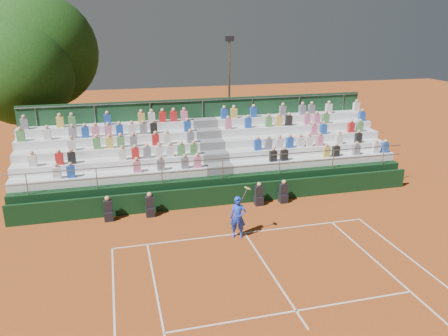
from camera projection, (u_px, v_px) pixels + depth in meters
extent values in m
plane|color=#A64A1B|center=(244.00, 233.00, 18.62)|extent=(90.00, 90.00, 0.00)
cube|color=white|center=(244.00, 233.00, 18.62)|extent=(11.00, 0.06, 0.01)
cube|color=white|center=(271.00, 272.00, 15.68)|extent=(0.06, 6.40, 0.01)
cube|color=white|center=(296.00, 311.00, 13.57)|extent=(8.22, 0.06, 0.01)
cube|color=black|center=(226.00, 195.00, 21.40)|extent=(20.00, 0.15, 1.00)
cube|color=black|center=(109.00, 216.00, 19.75)|extent=(0.40, 0.40, 0.44)
cube|color=black|center=(108.00, 206.00, 19.60)|extent=(0.38, 0.25, 0.55)
sphere|color=tan|center=(107.00, 198.00, 19.48)|extent=(0.22, 0.22, 0.22)
cube|color=black|center=(150.00, 212.00, 20.19)|extent=(0.40, 0.40, 0.44)
cube|color=black|center=(150.00, 202.00, 20.04)|extent=(0.38, 0.25, 0.55)
sphere|color=tan|center=(149.00, 194.00, 19.92)|extent=(0.22, 0.22, 0.22)
cube|color=black|center=(259.00, 201.00, 21.45)|extent=(0.40, 0.40, 0.44)
cube|color=black|center=(259.00, 191.00, 21.30)|extent=(0.38, 0.25, 0.55)
sphere|color=tan|center=(259.00, 184.00, 21.18)|extent=(0.22, 0.22, 0.22)
cube|color=black|center=(283.00, 198.00, 21.75)|extent=(0.40, 0.40, 0.44)
cube|color=black|center=(284.00, 189.00, 21.60)|extent=(0.38, 0.25, 0.55)
sphere|color=tan|center=(284.00, 182.00, 21.48)|extent=(0.22, 0.22, 0.22)
cube|color=black|center=(211.00, 173.00, 24.22)|extent=(20.00, 5.20, 1.20)
cube|color=silver|center=(112.00, 177.00, 21.15)|extent=(9.30, 0.85, 0.42)
cube|color=silver|center=(314.00, 161.00, 23.69)|extent=(9.30, 0.85, 0.42)
cube|color=slate|center=(219.00, 169.00, 22.42)|extent=(1.40, 0.85, 0.42)
cube|color=silver|center=(111.00, 164.00, 21.80)|extent=(9.30, 0.85, 0.42)
cube|color=silver|center=(308.00, 149.00, 24.34)|extent=(9.30, 0.85, 0.42)
cube|color=slate|center=(215.00, 156.00, 23.07)|extent=(1.40, 0.85, 0.42)
cube|color=silver|center=(110.00, 151.00, 22.45)|extent=(9.30, 0.85, 0.42)
cube|color=silver|center=(302.00, 138.00, 24.99)|extent=(9.30, 0.85, 0.42)
cube|color=slate|center=(211.00, 144.00, 23.72)|extent=(1.40, 0.85, 0.42)
cube|color=silver|center=(109.00, 139.00, 23.10)|extent=(9.30, 0.85, 0.42)
cube|color=silver|center=(296.00, 128.00, 25.64)|extent=(9.30, 0.85, 0.42)
cube|color=slate|center=(208.00, 133.00, 24.37)|extent=(1.40, 0.85, 0.42)
cube|color=silver|center=(108.00, 128.00, 23.75)|extent=(9.30, 0.85, 0.42)
cube|color=silver|center=(291.00, 118.00, 26.28)|extent=(9.30, 0.85, 0.42)
cube|color=slate|center=(204.00, 123.00, 25.02)|extent=(1.40, 0.85, 0.42)
cube|color=#184024|center=(203.00, 136.00, 25.78)|extent=(20.00, 0.12, 4.40)
cylinder|color=gray|center=(223.00, 159.00, 21.37)|extent=(20.00, 0.05, 0.05)
cylinder|color=gray|center=(202.00, 100.00, 25.02)|extent=(20.00, 0.05, 0.05)
cube|color=silver|center=(57.00, 173.00, 20.28)|extent=(0.36, 0.24, 0.56)
cube|color=#1E4CB2|center=(71.00, 172.00, 20.43)|extent=(0.36, 0.24, 0.56)
cube|color=pink|center=(137.00, 167.00, 21.15)|extent=(0.36, 0.24, 0.56)
cube|color=slate|center=(161.00, 165.00, 21.43)|extent=(0.36, 0.24, 0.56)
cube|color=slate|center=(185.00, 163.00, 21.71)|extent=(0.36, 0.24, 0.56)
cube|color=pink|center=(197.00, 162.00, 21.86)|extent=(0.36, 0.24, 0.56)
cube|color=silver|center=(33.00, 161.00, 20.67)|extent=(0.36, 0.24, 0.56)
cube|color=red|center=(59.00, 159.00, 20.95)|extent=(0.36, 0.24, 0.56)
cube|color=black|center=(72.00, 158.00, 21.08)|extent=(0.36, 0.24, 0.56)
cube|color=silver|center=(122.00, 154.00, 21.65)|extent=(0.36, 0.24, 0.56)
cube|color=red|center=(135.00, 153.00, 21.80)|extent=(0.36, 0.24, 0.56)
cube|color=slate|center=(147.00, 153.00, 21.94)|extent=(0.36, 0.24, 0.56)
cube|color=silver|center=(159.00, 152.00, 22.09)|extent=(0.36, 0.24, 0.56)
cube|color=silver|center=(170.00, 151.00, 22.22)|extent=(0.36, 0.24, 0.56)
cube|color=#4C8C4C|center=(181.00, 150.00, 22.35)|extent=(0.36, 0.24, 0.56)
cube|color=#4C8C4C|center=(194.00, 149.00, 22.51)|extent=(0.36, 0.24, 0.56)
cube|color=silver|center=(72.00, 145.00, 21.73)|extent=(0.36, 0.24, 0.56)
cube|color=#4C8C4C|center=(97.00, 143.00, 22.02)|extent=(0.36, 0.24, 0.56)
cube|color=gold|center=(110.00, 143.00, 22.17)|extent=(0.36, 0.24, 0.56)
cube|color=#4C8C4C|center=(121.00, 142.00, 22.30)|extent=(0.36, 0.24, 0.56)
cube|color=slate|center=(134.00, 141.00, 22.45)|extent=(0.36, 0.24, 0.56)
cube|color=red|center=(156.00, 140.00, 22.72)|extent=(0.36, 0.24, 0.56)
cube|color=silver|center=(167.00, 139.00, 22.86)|extent=(0.36, 0.24, 0.56)
cube|color=slate|center=(190.00, 138.00, 23.15)|extent=(0.36, 0.24, 0.56)
cube|color=#4C8C4C|center=(21.00, 136.00, 21.80)|extent=(0.36, 0.24, 0.56)
cube|color=silver|center=(47.00, 134.00, 22.10)|extent=(0.36, 0.24, 0.56)
cube|color=slate|center=(73.00, 133.00, 22.39)|extent=(0.36, 0.24, 0.56)
cube|color=#1E4CB2|center=(85.00, 132.00, 22.53)|extent=(0.36, 0.24, 0.56)
cube|color=pink|center=(96.00, 132.00, 22.65)|extent=(0.36, 0.24, 0.56)
cube|color=pink|center=(108.00, 131.00, 22.81)|extent=(0.36, 0.24, 0.56)
cube|color=#1E4CB2|center=(120.00, 130.00, 22.94)|extent=(0.36, 0.24, 0.56)
cube|color=silver|center=(132.00, 129.00, 23.09)|extent=(0.36, 0.24, 0.56)
cube|color=slate|center=(143.00, 129.00, 23.24)|extent=(0.36, 0.24, 0.56)
cube|color=black|center=(154.00, 128.00, 23.37)|extent=(0.36, 0.24, 0.56)
cube|color=#1E4CB2|center=(187.00, 126.00, 23.80)|extent=(0.36, 0.24, 0.56)
cube|color=slate|center=(24.00, 124.00, 22.47)|extent=(0.36, 0.24, 0.56)
cube|color=gold|center=(60.00, 122.00, 22.88)|extent=(0.36, 0.24, 0.56)
cube|color=#4C8C4C|center=(72.00, 121.00, 23.02)|extent=(0.36, 0.24, 0.56)
cube|color=#1E4CB2|center=(107.00, 120.00, 23.45)|extent=(0.36, 0.24, 0.56)
cube|color=gold|center=(141.00, 118.00, 23.88)|extent=(0.36, 0.24, 0.56)
cube|color=silver|center=(152.00, 117.00, 24.01)|extent=(0.36, 0.24, 0.56)
cube|color=red|center=(163.00, 117.00, 24.16)|extent=(0.36, 0.24, 0.56)
cube|color=red|center=(174.00, 116.00, 24.30)|extent=(0.36, 0.24, 0.56)
cube|color=pink|center=(184.00, 116.00, 24.44)|extent=(0.36, 0.24, 0.56)
cube|color=black|center=(273.00, 156.00, 22.82)|extent=(0.36, 0.24, 0.56)
cube|color=black|center=(284.00, 155.00, 22.97)|extent=(0.36, 0.24, 0.56)
cube|color=gold|center=(326.00, 152.00, 23.54)|extent=(0.36, 0.24, 0.56)
cube|color=black|center=(336.00, 151.00, 23.68)|extent=(0.36, 0.24, 0.56)
cube|color=slate|center=(356.00, 150.00, 23.97)|extent=(0.36, 0.24, 0.56)
cube|color=silver|center=(376.00, 148.00, 24.26)|extent=(0.36, 0.24, 0.56)
cube|color=#1E4CB2|center=(385.00, 148.00, 24.40)|extent=(0.36, 0.24, 0.56)
cube|color=#1E4CB2|center=(258.00, 145.00, 23.33)|extent=(0.36, 0.24, 0.56)
cube|color=slate|center=(269.00, 144.00, 23.48)|extent=(0.36, 0.24, 0.56)
cube|color=silver|center=(279.00, 143.00, 23.62)|extent=(0.36, 0.24, 0.56)
cube|color=#1E4CB2|center=(290.00, 143.00, 23.77)|extent=(0.36, 0.24, 0.56)
cube|color=silver|center=(300.00, 142.00, 23.92)|extent=(0.36, 0.24, 0.56)
cube|color=silver|center=(309.00, 141.00, 24.04)|extent=(0.36, 0.24, 0.56)
cube|color=pink|center=(320.00, 141.00, 24.19)|extent=(0.36, 0.24, 0.56)
cube|color=silver|center=(339.00, 139.00, 24.47)|extent=(0.36, 0.24, 0.56)
cube|color=black|center=(358.00, 138.00, 24.76)|extent=(0.36, 0.24, 0.56)
cube|color=pink|center=(314.00, 130.00, 24.84)|extent=(0.36, 0.24, 0.56)
cube|color=#1E4CB2|center=(323.00, 129.00, 24.99)|extent=(0.36, 0.24, 0.56)
cube|color=red|center=(351.00, 127.00, 25.41)|extent=(0.36, 0.24, 0.56)
cube|color=#4C8C4C|center=(360.00, 127.00, 25.54)|extent=(0.36, 0.24, 0.56)
cube|color=pink|center=(228.00, 124.00, 24.35)|extent=(0.36, 0.24, 0.56)
cube|color=#1E4CB2|center=(248.00, 123.00, 24.62)|extent=(0.36, 0.24, 0.56)
cube|color=#4C8C4C|center=(269.00, 122.00, 24.91)|extent=(0.36, 0.24, 0.56)
cube|color=gold|center=(279.00, 121.00, 25.07)|extent=(0.36, 0.24, 0.56)
cube|color=black|center=(289.00, 121.00, 25.21)|extent=(0.36, 0.24, 0.56)
cube|color=pink|center=(307.00, 120.00, 25.48)|extent=(0.36, 0.24, 0.56)
cube|color=pink|center=(317.00, 119.00, 25.62)|extent=(0.36, 0.24, 0.56)
cube|color=#4C8C4C|center=(326.00, 118.00, 25.76)|extent=(0.36, 0.24, 0.56)
cube|color=#1E4CB2|center=(362.00, 116.00, 26.33)|extent=(0.36, 0.24, 0.56)
cube|color=#1E4CB2|center=(224.00, 114.00, 24.99)|extent=(0.36, 0.24, 0.56)
cube|color=gold|center=(234.00, 113.00, 25.13)|extent=(0.36, 0.24, 0.56)
cube|color=#1E4CB2|center=(253.00, 112.00, 25.41)|extent=(0.36, 0.24, 0.56)
cube|color=slate|center=(283.00, 111.00, 25.84)|extent=(0.36, 0.24, 0.56)
cube|color=slate|center=(302.00, 110.00, 26.14)|extent=(0.36, 0.24, 0.56)
cube|color=slate|center=(311.00, 109.00, 26.28)|extent=(0.36, 0.24, 0.56)
cube|color=silver|center=(329.00, 108.00, 26.55)|extent=(0.36, 0.24, 0.56)
cube|color=silver|center=(356.00, 107.00, 27.00)|extent=(0.36, 0.24, 0.56)
imported|color=blue|center=(238.00, 217.00, 18.00)|extent=(0.77, 0.64, 1.80)
cylinder|color=gray|center=(244.00, 195.00, 17.76)|extent=(0.26, 0.03, 0.51)
cylinder|color=#E5D866|center=(248.00, 188.00, 17.70)|extent=(0.26, 0.28, 0.14)
cylinder|color=#362313|center=(31.00, 141.00, 26.74)|extent=(0.50, 0.50, 3.29)
sphere|color=#13350E|center=(22.00, 74.00, 25.46)|extent=(6.01, 6.01, 6.01)
cylinder|color=#362313|center=(50.00, 127.00, 28.97)|extent=(0.50, 0.50, 3.96)
sphere|color=#13350E|center=(40.00, 52.00, 27.45)|extent=(7.12, 7.12, 7.12)
cylinder|color=gray|center=(229.00, 96.00, 30.61)|extent=(0.16, 0.16, 7.34)
cube|color=black|center=(229.00, 39.00, 29.40)|extent=(0.60, 0.25, 0.35)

